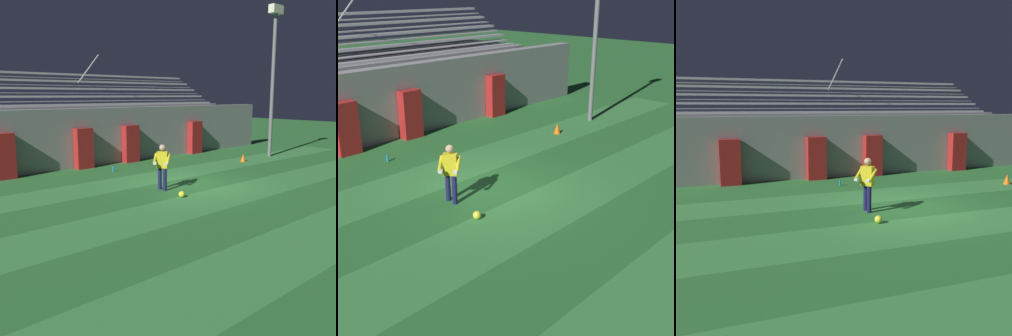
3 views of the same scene
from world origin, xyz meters
The scene contains 14 objects.
ground_plane centered at (0.00, 0.00, 0.00)m, with size 80.00×80.00×0.00m, color #286B2D.
turf_stripe_mid centered at (0.00, -1.93, 0.00)m, with size 28.00×2.03×0.01m, color #38843D.
turf_stripe_far centered at (0.00, 2.13, 0.00)m, with size 28.00×2.03×0.01m, color #38843D.
back_wall centered at (0.00, 6.50, 1.40)m, with size 24.00×0.60×2.80m, color gray.
padding_pillar_gate_left centered at (-1.37, 5.95, 0.95)m, with size 0.84×0.44×1.90m, color #B21E1E.
padding_pillar_gate_right centered at (1.37, 5.95, 0.95)m, with size 0.84×0.44×1.90m, color #B21E1E.
padding_pillar_far_left centered at (-5.04, 5.95, 0.95)m, with size 0.84×0.44×1.90m, color #B21E1E.
padding_pillar_far_right centered at (6.09, 5.95, 0.95)m, with size 0.84×0.44×1.90m, color #B21E1E.
bleacher_stand centered at (0.00, 8.84, 1.50)m, with size 18.00×4.05×5.43m.
floodlight_pole centered at (8.42, 2.30, 5.14)m, with size 0.90×0.36×8.14m.
goalkeeper centered at (-1.45, 0.20, 0.95)m, with size 0.73×0.74×1.67m.
soccer_ball centered at (-1.65, -1.04, 0.11)m, with size 0.22×0.22×0.22m, color yellow.
traffic_cone centered at (5.79, 2.12, 0.21)m, with size 0.30×0.30×0.42m, color orange.
water_bottle centered at (-0.85, 4.29, 0.12)m, with size 0.07×0.07×0.24m, color #1E8CD8.
Camera 1 is at (-10.59, -10.37, 3.41)m, focal length 42.00 mm.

